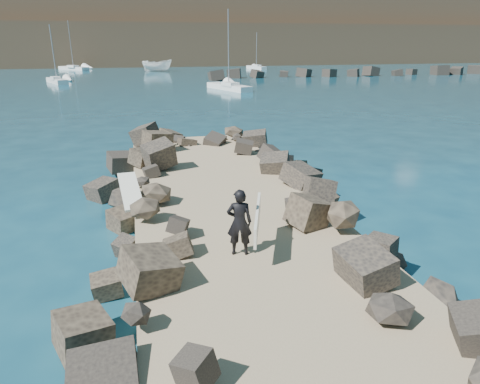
{
  "coord_description": "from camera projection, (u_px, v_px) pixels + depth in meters",
  "views": [
    {
      "loc": [
        -2.68,
        -12.19,
        5.57
      ],
      "look_at": [
        0.0,
        -1.0,
        1.5
      ],
      "focal_mm": 32.0,
      "sensor_mm": 36.0,
      "label": 1
    }
  ],
  "objects": [
    {
      "name": "headland",
      "position": [
        165.0,
        11.0,
        157.2
      ],
      "size": [
        360.0,
        140.0,
        32.0
      ],
      "primitive_type": "cube",
      "color": "#2D4919",
      "rests_on": "ground"
    },
    {
      "name": "surfer_with_board",
      "position": [
        242.0,
        222.0,
        10.32
      ],
      "size": [
        1.16,
        2.0,
        1.68
      ],
      "color": "black",
      "rests_on": "jetty"
    },
    {
      "name": "jetty",
      "position": [
        249.0,
        245.0,
        11.69
      ],
      "size": [
        6.0,
        26.0,
        0.6
      ],
      "primitive_type": "cube",
      "color": "#8C7759",
      "rests_on": "ground"
    },
    {
      "name": "sailboat_c",
      "position": [
        229.0,
        87.0,
        51.76
      ],
      "size": [
        4.29,
        7.81,
        9.22
      ],
      "color": "white",
      "rests_on": "ground"
    },
    {
      "name": "sailboat_e",
      "position": [
        74.0,
        68.0,
        87.82
      ],
      "size": [
        6.66,
        7.24,
        9.63
      ],
      "color": "white",
      "rests_on": "ground"
    },
    {
      "name": "sailboat_d",
      "position": [
        256.0,
        68.0,
        89.98
      ],
      "size": [
        2.96,
        6.23,
        7.46
      ],
      "color": "white",
      "rests_on": "ground"
    },
    {
      "name": "riprap_left",
      "position": [
        139.0,
        242.0,
        11.44
      ],
      "size": [
        2.6,
        22.0,
        1.0
      ],
      "primitive_type": "cube",
      "color": "black",
      "rests_on": "ground"
    },
    {
      "name": "surfboard_resting",
      "position": [
        131.0,
        194.0,
        13.39
      ],
      "size": [
        0.81,
        2.33,
        0.08
      ],
      "primitive_type": "cube",
      "rotation": [
        0.0,
        0.0,
        0.11
      ],
      "color": "white",
      "rests_on": "riprap_left"
    },
    {
      "name": "ground",
      "position": [
        233.0,
        226.0,
        13.62
      ],
      "size": [
        800.0,
        800.0,
        0.0
      ],
      "primitive_type": "plane",
      "color": "#0F384C",
      "rests_on": "ground"
    },
    {
      "name": "sailboat_a",
      "position": [
        57.0,
        81.0,
        59.81
      ],
      "size": [
        3.78,
        6.52,
        7.87
      ],
      "color": "white",
      "rests_on": "ground"
    },
    {
      "name": "riprap_right",
      "position": [
        339.0,
        222.0,
        12.72
      ],
      "size": [
        2.6,
        22.0,
        1.0
      ],
      "primitive_type": "cube",
      "color": "black",
      "rests_on": "ground"
    },
    {
      "name": "sailboat_f",
      "position": [
        305.0,
        63.0,
        107.65
      ],
      "size": [
        2.78,
        5.09,
        6.27
      ],
      "color": "white",
      "rests_on": "ground"
    },
    {
      "name": "boat_imported",
      "position": [
        157.0,
        65.0,
        83.28
      ],
      "size": [
        6.11,
        3.41,
        2.23
      ],
      "primitive_type": "imported",
      "rotation": [
        0.0,
        0.0,
        1.34
      ],
      "color": "white",
      "rests_on": "ground"
    },
    {
      "name": "breakwater_secondary",
      "position": [
        365.0,
        73.0,
        71.55
      ],
      "size": [
        52.0,
        4.0,
        1.2
      ],
      "primitive_type": "cube",
      "color": "black",
      "rests_on": "ground"
    }
  ]
}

